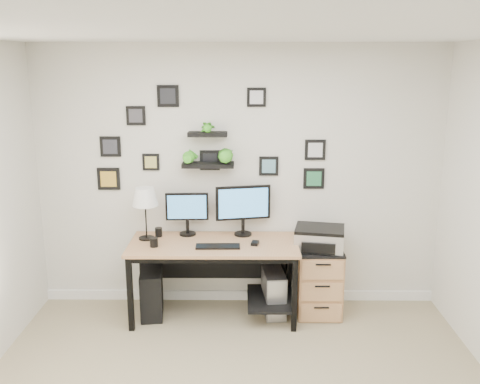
{
  "coord_description": "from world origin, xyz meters",
  "views": [
    {
      "loc": [
        0.05,
        -3.16,
        2.45
      ],
      "look_at": [
        0.01,
        1.83,
        1.2
      ],
      "focal_mm": 40.0,
      "sensor_mm": 36.0,
      "label": 1
    }
  ],
  "objects_px": {
    "monitor_left": "(187,211)",
    "file_cabinet": "(318,280)",
    "monitor_right": "(243,206)",
    "pc_tower_black": "(152,292)",
    "desk": "(218,254)",
    "pc_tower_grey": "(274,292)",
    "printer": "(319,238)",
    "table_lamp": "(145,198)",
    "mug": "(154,242)"
  },
  "relations": [
    {
      "from": "pc_tower_black",
      "to": "desk",
      "type": "bearing_deg",
      "value": -6.92
    },
    {
      "from": "pc_tower_grey",
      "to": "desk",
      "type": "bearing_deg",
      "value": -177.42
    },
    {
      "from": "desk",
      "to": "file_cabinet",
      "type": "xyz_separation_m",
      "value": [
        0.99,
        0.06,
        -0.29
      ]
    },
    {
      "from": "table_lamp",
      "to": "file_cabinet",
      "type": "relative_size",
      "value": 0.76
    },
    {
      "from": "table_lamp",
      "to": "mug",
      "type": "distance_m",
      "value": 0.44
    },
    {
      "from": "mug",
      "to": "file_cabinet",
      "type": "distance_m",
      "value": 1.65
    },
    {
      "from": "mug",
      "to": "file_cabinet",
      "type": "height_order",
      "value": "mug"
    },
    {
      "from": "file_cabinet",
      "to": "pc_tower_grey",
      "type": "bearing_deg",
      "value": -175.64
    },
    {
      "from": "desk",
      "to": "pc_tower_black",
      "type": "relative_size",
      "value": 3.48
    },
    {
      "from": "mug",
      "to": "desk",
      "type": "bearing_deg",
      "value": 13.41
    },
    {
      "from": "mug",
      "to": "pc_tower_black",
      "type": "distance_m",
      "value": 0.58
    },
    {
      "from": "mug",
      "to": "file_cabinet",
      "type": "bearing_deg",
      "value": 7.17
    },
    {
      "from": "printer",
      "to": "mug",
      "type": "bearing_deg",
      "value": -173.34
    },
    {
      "from": "pc_tower_black",
      "to": "monitor_left",
      "type": "bearing_deg",
      "value": 23.9
    },
    {
      "from": "monitor_right",
      "to": "table_lamp",
      "type": "distance_m",
      "value": 0.95
    },
    {
      "from": "monitor_right",
      "to": "mug",
      "type": "height_order",
      "value": "monitor_right"
    },
    {
      "from": "monitor_right",
      "to": "pc_tower_black",
      "type": "xyz_separation_m",
      "value": [
        -0.89,
        -0.2,
        -0.82
      ]
    },
    {
      "from": "monitor_right",
      "to": "file_cabinet",
      "type": "height_order",
      "value": "monitor_right"
    },
    {
      "from": "pc_tower_grey",
      "to": "file_cabinet",
      "type": "bearing_deg",
      "value": 4.36
    },
    {
      "from": "desk",
      "to": "file_cabinet",
      "type": "bearing_deg",
      "value": 3.38
    },
    {
      "from": "monitor_left",
      "to": "pc_tower_black",
      "type": "relative_size",
      "value": 0.93
    },
    {
      "from": "table_lamp",
      "to": "pc_tower_black",
      "type": "bearing_deg",
      "value": -64.43
    },
    {
      "from": "file_cabinet",
      "to": "printer",
      "type": "bearing_deg",
      "value": -114.68
    },
    {
      "from": "desk",
      "to": "table_lamp",
      "type": "bearing_deg",
      "value": 173.15
    },
    {
      "from": "desk",
      "to": "mug",
      "type": "relative_size",
      "value": 18.69
    },
    {
      "from": "monitor_left",
      "to": "monitor_right",
      "type": "bearing_deg",
      "value": -0.34
    },
    {
      "from": "mug",
      "to": "printer",
      "type": "xyz_separation_m",
      "value": [
        1.56,
        0.18,
        -0.02
      ]
    },
    {
      "from": "pc_tower_grey",
      "to": "file_cabinet",
      "type": "distance_m",
      "value": 0.46
    },
    {
      "from": "monitor_right",
      "to": "printer",
      "type": "distance_m",
      "value": 0.8
    },
    {
      "from": "pc_tower_grey",
      "to": "file_cabinet",
      "type": "height_order",
      "value": "file_cabinet"
    },
    {
      "from": "monitor_left",
      "to": "file_cabinet",
      "type": "bearing_deg",
      "value": -6.46
    },
    {
      "from": "table_lamp",
      "to": "pc_tower_black",
      "type": "xyz_separation_m",
      "value": [
        0.04,
        -0.09,
        -0.93
      ]
    },
    {
      "from": "pc_tower_black",
      "to": "file_cabinet",
      "type": "distance_m",
      "value": 1.64
    },
    {
      "from": "monitor_left",
      "to": "monitor_right",
      "type": "distance_m",
      "value": 0.55
    },
    {
      "from": "monitor_right",
      "to": "pc_tower_black",
      "type": "bearing_deg",
      "value": -167.16
    },
    {
      "from": "monitor_right",
      "to": "mug",
      "type": "xyz_separation_m",
      "value": [
        -0.83,
        -0.34,
        -0.26
      ]
    },
    {
      "from": "file_cabinet",
      "to": "monitor_right",
      "type": "bearing_deg",
      "value": 169.08
    },
    {
      "from": "monitor_left",
      "to": "table_lamp",
      "type": "distance_m",
      "value": 0.43
    },
    {
      "from": "monitor_right",
      "to": "table_lamp",
      "type": "relative_size",
      "value": 1.05
    },
    {
      "from": "table_lamp",
      "to": "mug",
      "type": "xyz_separation_m",
      "value": [
        0.11,
        -0.22,
        -0.37
      ]
    },
    {
      "from": "monitor_left",
      "to": "printer",
      "type": "xyz_separation_m",
      "value": [
        1.29,
        -0.16,
        -0.22
      ]
    },
    {
      "from": "mug",
      "to": "file_cabinet",
      "type": "relative_size",
      "value": 0.13
    },
    {
      "from": "table_lamp",
      "to": "desk",
      "type": "bearing_deg",
      "value": -6.85
    },
    {
      "from": "pc_tower_black",
      "to": "pc_tower_grey",
      "type": "xyz_separation_m",
      "value": [
        1.2,
        0.03,
        -0.01
      ]
    },
    {
      "from": "desk",
      "to": "printer",
      "type": "distance_m",
      "value": 0.99
    },
    {
      "from": "monitor_right",
      "to": "pc_tower_grey",
      "type": "height_order",
      "value": "monitor_right"
    },
    {
      "from": "monitor_left",
      "to": "file_cabinet",
      "type": "distance_m",
      "value": 1.46
    },
    {
      "from": "monitor_right",
      "to": "file_cabinet",
      "type": "relative_size",
      "value": 0.8
    },
    {
      "from": "desk",
      "to": "file_cabinet",
      "type": "height_order",
      "value": "desk"
    },
    {
      "from": "desk",
      "to": "pc_tower_grey",
      "type": "relative_size",
      "value": 3.51
    }
  ]
}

